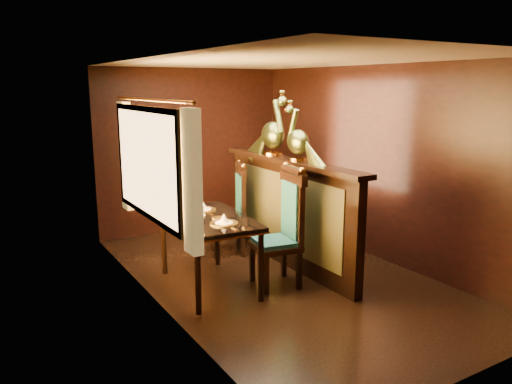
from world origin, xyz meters
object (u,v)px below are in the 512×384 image
dining_table (208,223)px  peacock_right (273,123)px  peacock_left (298,131)px  chair_left (286,223)px  chair_right (236,206)px

dining_table → peacock_right: size_ratio=1.76×
peacock_right → peacock_left: bearing=-90.0°
chair_left → peacock_right: bearing=75.2°
chair_right → peacock_left: (0.35, -0.91, 1.06)m
peacock_left → peacock_right: 0.55m
chair_left → chair_right: 1.24m
chair_left → peacock_left: size_ratio=1.96×
dining_table → chair_right: (0.82, 0.86, -0.09)m
chair_left → chair_right: chair_left is taller
peacock_right → dining_table: bearing=-157.2°
dining_table → peacock_left: 1.53m
chair_right → chair_left: bearing=-71.6°
chair_left → peacock_left: bearing=49.6°
peacock_left → dining_table: bearing=177.6°
peacock_left → chair_left: bearing=-139.4°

